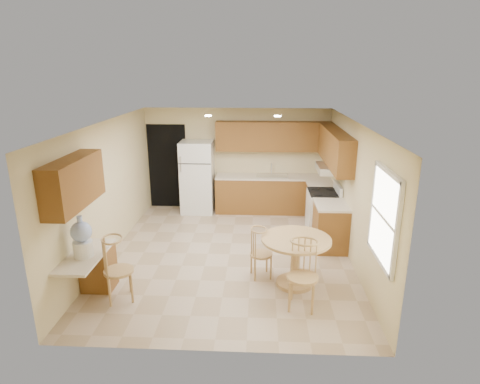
{
  "coord_description": "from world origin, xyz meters",
  "views": [
    {
      "loc": [
        0.54,
        -6.95,
        3.4
      ],
      "look_at": [
        0.19,
        0.3,
        1.16
      ],
      "focal_mm": 30.0,
      "sensor_mm": 36.0,
      "label": 1
    }
  ],
  "objects_px": {
    "refrigerator": "(197,177)",
    "chair_desk": "(116,266)",
    "chair_table_a": "(261,250)",
    "chair_table_b": "(304,272)",
    "water_crock": "(82,238)",
    "stove": "(323,212)",
    "dining_table": "(296,255)"
  },
  "relations": [
    {
      "from": "refrigerator",
      "to": "stove",
      "type": "relative_size",
      "value": 1.6
    },
    {
      "from": "refrigerator",
      "to": "water_crock",
      "type": "bearing_deg",
      "value": -104.23
    },
    {
      "from": "dining_table",
      "to": "chair_desk",
      "type": "distance_m",
      "value": 2.78
    },
    {
      "from": "dining_table",
      "to": "water_crock",
      "type": "bearing_deg",
      "value": -167.91
    },
    {
      "from": "stove",
      "to": "dining_table",
      "type": "height_order",
      "value": "stove"
    },
    {
      "from": "chair_table_b",
      "to": "water_crock",
      "type": "xyz_separation_m",
      "value": [
        -3.2,
        0.07,
        0.42
      ]
    },
    {
      "from": "chair_table_a",
      "to": "chair_desk",
      "type": "xyz_separation_m",
      "value": [
        -2.15,
        -0.83,
        0.09
      ]
    },
    {
      "from": "stove",
      "to": "chair_table_a",
      "type": "relative_size",
      "value": 1.26
    },
    {
      "from": "stove",
      "to": "chair_table_a",
      "type": "distance_m",
      "value": 2.47
    },
    {
      "from": "refrigerator",
      "to": "stove",
      "type": "xyz_separation_m",
      "value": [
        2.88,
        -1.22,
        -0.41
      ]
    },
    {
      "from": "chair_table_b",
      "to": "water_crock",
      "type": "bearing_deg",
      "value": 8.32
    },
    {
      "from": "dining_table",
      "to": "chair_table_a",
      "type": "bearing_deg",
      "value": 163.08
    },
    {
      "from": "stove",
      "to": "dining_table",
      "type": "bearing_deg",
      "value": -109.08
    },
    {
      "from": "stove",
      "to": "water_crock",
      "type": "bearing_deg",
      "value": -143.36
    },
    {
      "from": "stove",
      "to": "water_crock",
      "type": "height_order",
      "value": "water_crock"
    },
    {
      "from": "stove",
      "to": "dining_table",
      "type": "relative_size",
      "value": 0.98
    },
    {
      "from": "chair_desk",
      "to": "water_crock",
      "type": "xyz_separation_m",
      "value": [
        -0.45,
        -0.01,
        0.44
      ]
    },
    {
      "from": "refrigerator",
      "to": "water_crock",
      "type": "relative_size",
      "value": 2.8
    },
    {
      "from": "stove",
      "to": "water_crock",
      "type": "xyz_separation_m",
      "value": [
        -3.92,
        -2.92,
        0.58
      ]
    },
    {
      "from": "chair_table_b",
      "to": "chair_desk",
      "type": "relative_size",
      "value": 1.03
    },
    {
      "from": "refrigerator",
      "to": "chair_table_a",
      "type": "relative_size",
      "value": 2.02
    },
    {
      "from": "chair_table_b",
      "to": "chair_desk",
      "type": "xyz_separation_m",
      "value": [
        -2.75,
        0.09,
        -0.02
      ]
    },
    {
      "from": "dining_table",
      "to": "chair_table_a",
      "type": "distance_m",
      "value": 0.57
    },
    {
      "from": "refrigerator",
      "to": "chair_desk",
      "type": "relative_size",
      "value": 1.73
    },
    {
      "from": "stove",
      "to": "chair_desk",
      "type": "distance_m",
      "value": 4.53
    },
    {
      "from": "refrigerator",
      "to": "chair_desk",
      "type": "distance_m",
      "value": 4.18
    },
    {
      "from": "chair_table_a",
      "to": "chair_table_b",
      "type": "height_order",
      "value": "chair_table_b"
    },
    {
      "from": "stove",
      "to": "chair_desk",
      "type": "height_order",
      "value": "stove"
    },
    {
      "from": "dining_table",
      "to": "refrigerator",
      "type": "bearing_deg",
      "value": 121.21
    },
    {
      "from": "stove",
      "to": "water_crock",
      "type": "relative_size",
      "value": 1.75
    },
    {
      "from": "refrigerator",
      "to": "chair_table_b",
      "type": "distance_m",
      "value": 4.74
    },
    {
      "from": "chair_desk",
      "to": "water_crock",
      "type": "height_order",
      "value": "water_crock"
    }
  ]
}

